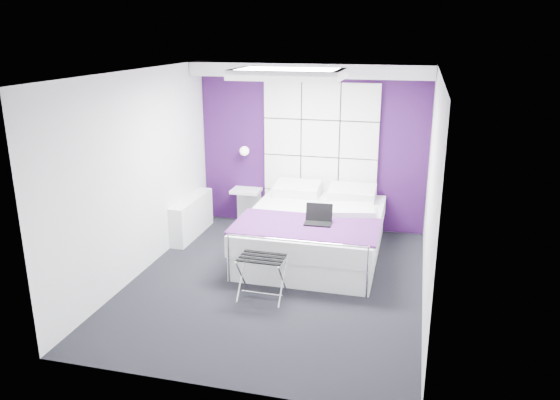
% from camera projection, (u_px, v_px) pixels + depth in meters
% --- Properties ---
extents(floor, '(4.40, 4.40, 0.00)m').
position_uv_depth(floor, '(276.00, 282.00, 6.91)').
color(floor, black).
rests_on(floor, ground).
extents(ceiling, '(4.40, 4.40, 0.00)m').
position_uv_depth(ceiling, '(276.00, 72.00, 6.14)').
color(ceiling, white).
rests_on(ceiling, wall_back).
extents(wall_back, '(3.60, 0.00, 3.60)m').
position_uv_depth(wall_back, '(312.00, 147.00, 8.56)').
color(wall_back, white).
rests_on(wall_back, floor).
extents(wall_left, '(0.00, 4.40, 4.40)m').
position_uv_depth(wall_left, '(140.00, 174.00, 6.95)').
color(wall_left, white).
rests_on(wall_left, floor).
extents(wall_right, '(0.00, 4.40, 4.40)m').
position_uv_depth(wall_right, '(431.00, 194.00, 6.10)').
color(wall_right, white).
rests_on(wall_right, floor).
extents(accent_wall, '(3.58, 0.02, 2.58)m').
position_uv_depth(accent_wall, '(311.00, 147.00, 8.55)').
color(accent_wall, '#330F43').
rests_on(accent_wall, wall_back).
extents(soffit, '(3.58, 0.50, 0.20)m').
position_uv_depth(soffit, '(310.00, 70.00, 7.97)').
color(soffit, white).
rests_on(soffit, wall_back).
extents(headboard, '(1.80, 0.08, 2.30)m').
position_uv_depth(headboard, '(320.00, 157.00, 8.51)').
color(headboard, white).
rests_on(headboard, wall_back).
extents(skylight, '(1.36, 0.86, 0.12)m').
position_uv_depth(skylight, '(288.00, 73.00, 6.71)').
color(skylight, white).
rests_on(skylight, ceiling).
extents(wall_lamp, '(0.15, 0.15, 0.15)m').
position_uv_depth(wall_lamp, '(245.00, 150.00, 8.70)').
color(wall_lamp, white).
rests_on(wall_lamp, wall_back).
extents(radiator, '(0.22, 1.20, 0.60)m').
position_uv_depth(radiator, '(192.00, 217.00, 8.42)').
color(radiator, white).
rests_on(radiator, floor).
extents(bed, '(1.88, 2.28, 0.79)m').
position_uv_depth(bed, '(314.00, 232.00, 7.68)').
color(bed, white).
rests_on(bed, floor).
extents(nightstand, '(0.46, 0.36, 0.05)m').
position_uv_depth(nightstand, '(246.00, 191.00, 8.86)').
color(nightstand, white).
rests_on(nightstand, wall_back).
extents(luggage_rack, '(0.53, 0.39, 0.52)m').
position_uv_depth(luggage_rack, '(262.00, 277.00, 6.44)').
color(luggage_rack, silver).
rests_on(luggage_rack, floor).
extents(laptop, '(0.35, 0.25, 0.25)m').
position_uv_depth(laptop, '(319.00, 218.00, 7.12)').
color(laptop, black).
rests_on(laptop, bed).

